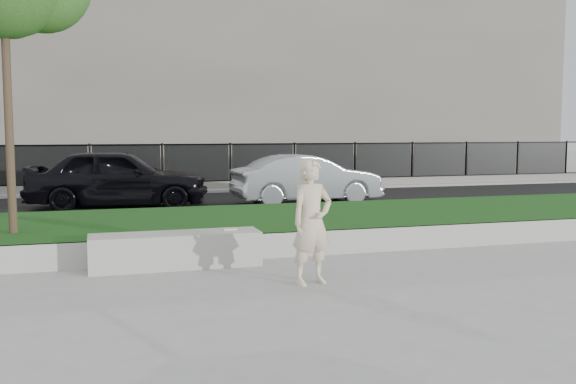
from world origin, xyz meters
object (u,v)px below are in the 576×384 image
object	(u,v)px
man	(312,222)
car_silver	(307,179)
stone_bench	(176,250)
car_dark	(118,178)
book	(230,229)

from	to	relation	value
man	car_silver	distance (m)	9.05
stone_bench	man	distance (m)	2.31
man	car_dark	world-z (taller)	man
stone_bench	car_silver	xyz separation A→B (m)	(4.38, 7.04, 0.45)
man	car_silver	xyz separation A→B (m)	(2.79, 8.61, -0.13)
man	car_silver	size ratio (longest dim) A/B	0.41
stone_bench	man	size ratio (longest dim) A/B	1.51
book	car_dark	size ratio (longest dim) A/B	0.04
man	book	bearing A→B (deg)	99.67
book	stone_bench	bearing A→B (deg)	-178.10
car_dark	car_silver	distance (m)	4.96
stone_bench	book	size ratio (longest dim) A/B	12.32
book	car_dark	distance (m)	7.48
stone_bench	man	bearing A→B (deg)	-44.54
car_silver	stone_bench	bearing A→B (deg)	145.16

